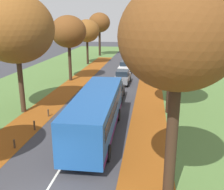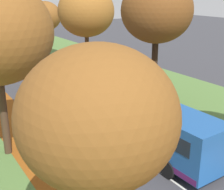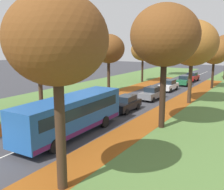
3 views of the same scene
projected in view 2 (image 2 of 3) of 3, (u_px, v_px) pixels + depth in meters
leaf_litter_left at (19, 129)px, 21.35m from camera, size 2.80×60.00×0.00m
grass_verge_right at (130, 79)px, 33.21m from camera, size 12.00×90.00×0.01m
leaf_litter_right at (128, 104)px, 26.08m from camera, size 2.80×60.00×0.00m
road_centre_line at (49, 94)px, 28.48m from camera, size 0.12×80.00×0.01m
tree_left_nearest at (98, 118)px, 8.55m from camera, size 4.53×4.53×7.82m
tree_right_near at (157, 11)px, 23.56m from camera, size 5.48×5.48×10.01m
tree_right_mid at (86, 12)px, 31.59m from camera, size 5.75×5.75×9.54m
tree_right_far at (45, 16)px, 41.63m from camera, size 4.32×4.32×7.62m
tree_right_distant at (18, 8)px, 50.68m from camera, size 5.16×5.16×8.52m
bollard_third at (100, 189)px, 14.49m from camera, size 0.12×0.12×0.58m
bollard_fourth at (75, 161)px, 16.69m from camera, size 0.12×0.12×0.73m
bollard_fifth at (54, 142)px, 18.88m from camera, size 0.12×0.12×0.62m
bus at (146, 121)px, 18.48m from camera, size 2.86×10.46×2.98m
car_black_lead at (81, 96)px, 25.54m from camera, size 1.83×4.22×1.62m
car_grey_following at (51, 77)px, 30.83m from camera, size 1.88×4.25×1.62m
car_white_third_in_line at (25, 64)px, 36.21m from camera, size 1.82×4.22×1.62m
car_green_fourth_in_line at (13, 55)px, 41.44m from camera, size 1.94×4.28×1.62m
car_red_trailing at (1, 49)px, 45.53m from camera, size 1.86×4.24×1.62m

